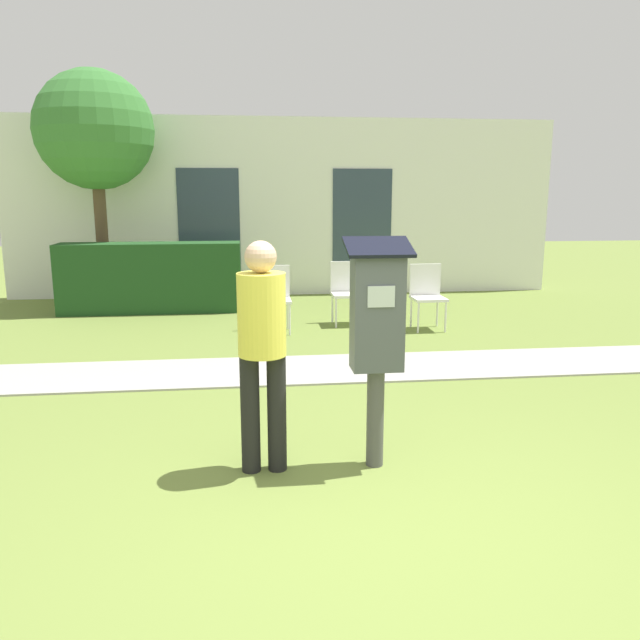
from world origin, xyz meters
The scene contains 10 objects.
ground_plane centered at (0.00, 0.00, 0.00)m, with size 40.00×40.00×0.00m, color olive.
sidewalk centered at (0.00, 3.26, 0.01)m, with size 12.00×1.10×0.02m.
building_facade centered at (0.00, 8.45, 1.60)m, with size 10.00×0.26×3.20m.
parking_meter centered at (0.12, 0.85, 1.02)m, with size 0.44×0.31×1.59m.
person_standing centered at (-0.65, 0.85, 0.93)m, with size 0.32×0.32×1.58m.
outdoor_chair_left centered at (-0.38, 5.25, 0.53)m, with size 0.44×0.44×0.90m.
outdoor_chair_middle centered at (0.68, 5.63, 0.53)m, with size 0.44×0.44×0.90m.
outdoor_chair_right centered at (1.75, 5.17, 0.53)m, with size 0.44×0.44×0.90m.
hedge_row centered at (-2.26, 6.89, 0.55)m, with size 2.83×0.60×1.10m.
tree centered at (-3.13, 7.63, 2.84)m, with size 1.90×1.90×3.82m.
Camera 1 is at (-0.74, -3.18, 1.89)m, focal length 35.00 mm.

